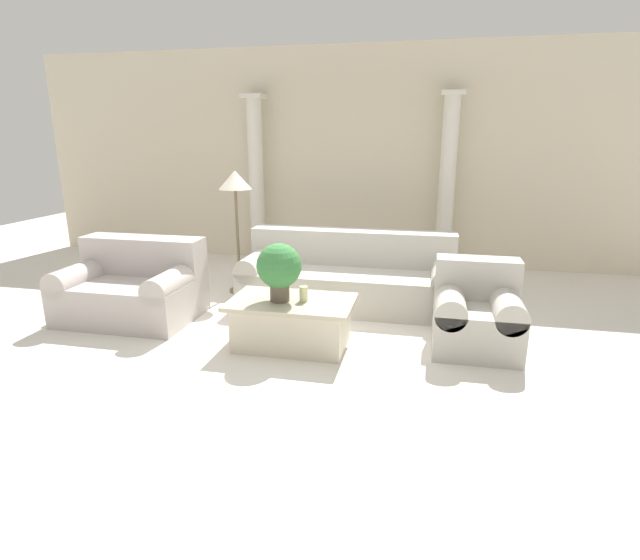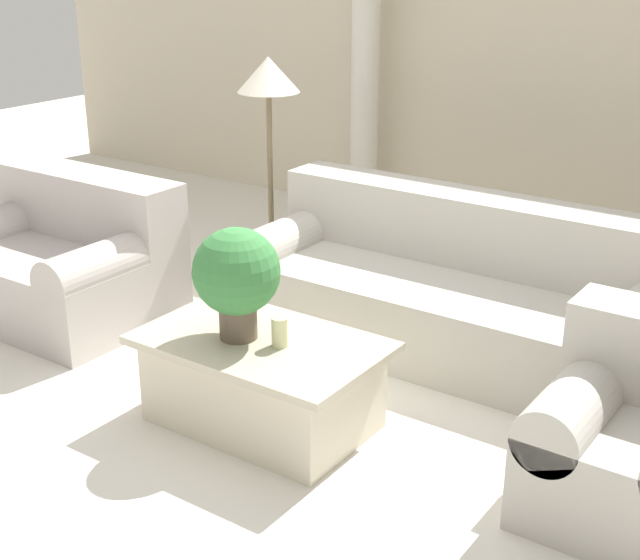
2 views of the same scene
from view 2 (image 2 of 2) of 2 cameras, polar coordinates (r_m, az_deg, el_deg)
name	(u,v)px [view 2 (image 2 of 2)]	position (r m, az deg, el deg)	size (l,w,h in m)	color
ground_plane	(292,385)	(4.76, -1.81, -6.71)	(16.00, 16.00, 0.00)	silver
wall_back	(540,27)	(6.93, 13.88, 15.44)	(10.00, 0.06, 3.20)	beige
sofa_long	(451,290)	(5.14, 8.40, -0.64)	(2.44, 0.98, 0.84)	#B7B2A8
loveseat	(63,259)	(5.78, -16.13, 1.32)	(1.38, 0.98, 0.84)	#B7AEA9
coffee_table	(262,381)	(4.31, -3.72, -6.46)	(1.15, 0.72, 0.45)	beige
potted_plant	(237,275)	(4.12, -5.36, 0.33)	(0.41, 0.41, 0.54)	brown
pillar_candle	(280,332)	(4.12, -2.59, -3.33)	(0.08, 0.08, 0.14)	beige
floor_lamp	(269,91)	(5.77, -3.31, 11.96)	(0.40, 0.40, 1.52)	brown
column_left	(365,62)	(7.29, 2.93, 13.75)	(0.32, 0.32, 2.51)	silver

